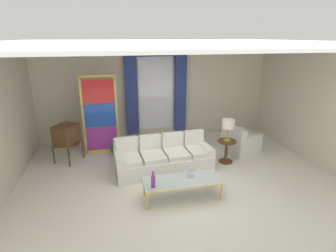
# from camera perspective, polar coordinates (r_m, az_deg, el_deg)

# --- Properties ---
(ground_plane) EXTENTS (16.00, 16.00, 0.00)m
(ground_plane) POSITION_cam_1_polar(r_m,az_deg,el_deg) (6.25, 2.41, -11.73)
(ground_plane) COLOR white
(wall_rear) EXTENTS (8.00, 0.12, 3.00)m
(wall_rear) POSITION_cam_1_polar(r_m,az_deg,el_deg) (8.55, -2.63, 7.40)
(wall_rear) COLOR beige
(wall_rear) RESTS_ON ground
(wall_right) EXTENTS (0.12, 7.00, 3.00)m
(wall_right) POSITION_cam_1_polar(r_m,az_deg,el_deg) (7.88, 28.16, 4.25)
(wall_right) COLOR beige
(wall_right) RESTS_ON ground
(ceiling_slab) EXTENTS (8.00, 7.60, 0.04)m
(ceiling_slab) POSITION_cam_1_polar(r_m,az_deg,el_deg) (6.18, 0.86, 17.35)
(ceiling_slab) COLOR white
(curtained_window) EXTENTS (2.00, 0.17, 2.70)m
(curtained_window) POSITION_cam_1_polar(r_m,az_deg,el_deg) (8.35, -2.52, 8.81)
(curtained_window) COLOR white
(curtained_window) RESTS_ON ground
(couch_white_long) EXTENTS (2.40, 1.09, 0.86)m
(couch_white_long) POSITION_cam_1_polar(r_m,az_deg,el_deg) (6.68, -1.08, -6.64)
(couch_white_long) COLOR white
(couch_white_long) RESTS_ON ground
(coffee_table) EXTENTS (1.58, 0.58, 0.41)m
(coffee_table) POSITION_cam_1_polar(r_m,az_deg,el_deg) (5.52, 3.06, -11.62)
(coffee_table) COLOR silver
(coffee_table) RESTS_ON ground
(bottle_blue_decanter) EXTENTS (0.13, 0.13, 0.21)m
(bottle_blue_decanter) POSITION_cam_1_polar(r_m,az_deg,el_deg) (5.59, 4.77, -10.05)
(bottle_blue_decanter) COLOR silver
(bottle_blue_decanter) RESTS_ON coffee_table
(bottle_crystal_tall) EXTENTS (0.08, 0.08, 0.34)m
(bottle_crystal_tall) POSITION_cam_1_polar(r_m,az_deg,el_deg) (5.20, -3.15, -11.52)
(bottle_crystal_tall) COLOR #753384
(bottle_crystal_tall) RESTS_ON coffee_table
(vintage_tv) EXTENTS (0.74, 0.77, 1.35)m
(vintage_tv) POSITION_cam_1_polar(r_m,az_deg,el_deg) (7.40, -20.78, -1.80)
(vintage_tv) COLOR brown
(vintage_tv) RESTS_ON ground
(armchair_white) EXTENTS (1.02, 1.01, 0.80)m
(armchair_white) POSITION_cam_1_polar(r_m,az_deg,el_deg) (7.86, 14.94, -3.47)
(armchair_white) COLOR white
(armchair_white) RESTS_ON ground
(stained_glass_divider) EXTENTS (0.95, 0.05, 2.20)m
(stained_glass_divider) POSITION_cam_1_polar(r_m,az_deg,el_deg) (7.54, -14.17, 1.86)
(stained_glass_divider) COLOR gold
(stained_glass_divider) RESTS_ON ground
(peacock_figurine) EXTENTS (0.44, 0.60, 0.50)m
(peacock_figurine) POSITION_cam_1_polar(r_m,az_deg,el_deg) (7.49, -10.40, -4.82)
(peacock_figurine) COLOR beige
(peacock_figurine) RESTS_ON ground
(round_side_table) EXTENTS (0.48, 0.48, 0.59)m
(round_side_table) POSITION_cam_1_polar(r_m,az_deg,el_deg) (7.16, 12.28, -4.88)
(round_side_table) COLOR brown
(round_side_table) RESTS_ON ground
(table_lamp_brass) EXTENTS (0.32, 0.32, 0.57)m
(table_lamp_brass) POSITION_cam_1_polar(r_m,az_deg,el_deg) (6.92, 12.65, 0.24)
(table_lamp_brass) COLOR #B29338
(table_lamp_brass) RESTS_ON round_side_table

